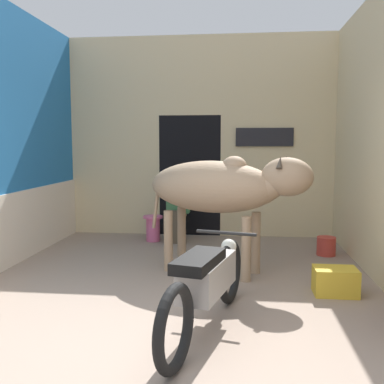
% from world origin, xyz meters
% --- Properties ---
extents(ground_plane, '(30.00, 30.00, 0.00)m').
position_xyz_m(ground_plane, '(0.00, 0.00, 0.00)').
color(ground_plane, gray).
extents(wall_back_with_doorway, '(4.44, 0.93, 3.35)m').
position_xyz_m(wall_back_with_doorway, '(-0.06, 4.71, 1.43)').
color(wall_back_with_doorway, beige).
rests_on(wall_back_with_doorway, ground_plane).
extents(cow, '(2.06, 1.16, 1.44)m').
position_xyz_m(cow, '(0.48, 2.22, 1.04)').
color(cow, tan).
rests_on(cow, ground_plane).
extents(motorcycle_near, '(0.70, 2.04, 0.75)m').
position_xyz_m(motorcycle_near, '(0.43, 0.51, 0.43)').
color(motorcycle_near, black).
rests_on(motorcycle_near, ground_plane).
extents(shopkeeper_seated, '(0.36, 0.34, 1.19)m').
position_xyz_m(shopkeeper_seated, '(-0.30, 3.92, 0.63)').
color(shopkeeper_seated, brown).
rests_on(shopkeeper_seated, ground_plane).
extents(plastic_stool, '(0.31, 0.31, 0.41)m').
position_xyz_m(plastic_stool, '(-0.70, 3.90, 0.22)').
color(plastic_stool, '#DB6093').
rests_on(plastic_stool, ground_plane).
extents(crate, '(0.44, 0.32, 0.28)m').
position_xyz_m(crate, '(1.69, 1.58, 0.14)').
color(crate, gold).
rests_on(crate, ground_plane).
extents(bucket, '(0.26, 0.26, 0.26)m').
position_xyz_m(bucket, '(1.90, 3.26, 0.13)').
color(bucket, '#C63D33').
rests_on(bucket, ground_plane).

